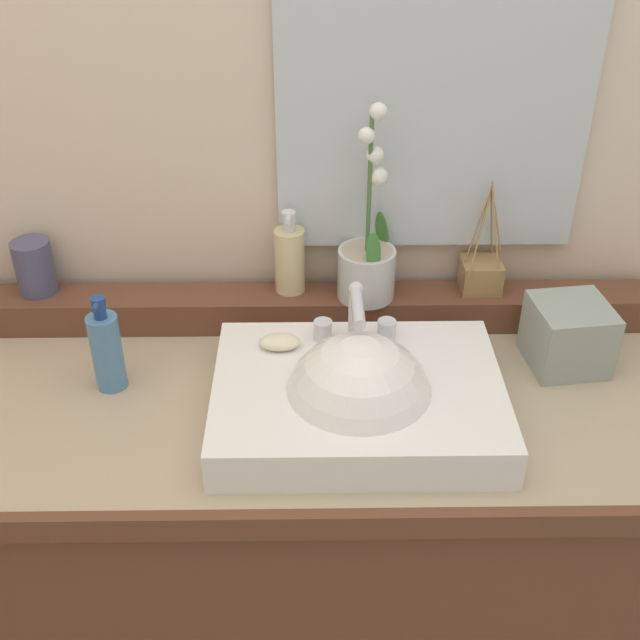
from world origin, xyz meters
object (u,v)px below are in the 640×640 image
object	(u,v)px
soap_bar	(280,342)
potted_plant	(367,260)
soap_dispenser	(290,258)
tissue_box	(568,335)
reed_diffuser	(481,273)
tumbler_cup	(35,267)
lotion_bottle	(107,350)
sink_basin	(358,402)

from	to	relation	value
soap_bar	potted_plant	bearing A→B (deg)	48.47
soap_dispenser	tissue_box	xyz separation A→B (m)	(0.50, -0.15, -0.07)
reed_diffuser	tumbler_cup	bearing A→B (deg)	179.92
potted_plant	tumbler_cup	world-z (taller)	potted_plant
tissue_box	soap_dispenser	bearing A→B (deg)	162.84
soap_bar	lotion_bottle	distance (m)	0.29
soap_bar	lotion_bottle	xyz separation A→B (m)	(-0.29, -0.01, -0.01)
soap_dispenser	reed_diffuser	size ratio (longest dim) A/B	0.74
potted_plant	tissue_box	bearing A→B (deg)	-20.29
reed_diffuser	sink_basin	bearing A→B (deg)	-129.01
tissue_box	tumbler_cup	bearing A→B (deg)	171.01
sink_basin	tumbler_cup	size ratio (longest dim) A/B	4.45
sink_basin	reed_diffuser	xyz separation A→B (m)	(0.25, 0.31, 0.06)
soap_bar	potted_plant	size ratio (longest dim) A/B	0.19
tumbler_cup	tissue_box	world-z (taller)	tumbler_cup
sink_basin	lotion_bottle	distance (m)	0.44
sink_basin	soap_bar	xyz separation A→B (m)	(-0.13, 0.10, 0.05)
soap_dispenser	lotion_bottle	bearing A→B (deg)	-145.80
sink_basin	tissue_box	distance (m)	0.41
potted_plant	reed_diffuser	world-z (taller)	potted_plant
soap_dispenser	reed_diffuser	distance (m)	0.37
potted_plant	soap_dispenser	xyz separation A→B (m)	(-0.14, 0.02, -0.01)
reed_diffuser	tissue_box	xyz separation A→B (m)	(0.13, -0.15, -0.04)
potted_plant	reed_diffuser	xyz separation A→B (m)	(0.22, 0.02, -0.04)
reed_diffuser	tissue_box	bearing A→B (deg)	-49.26
soap_dispenser	sink_basin	bearing A→B (deg)	-69.56
sink_basin	soap_dispenser	bearing A→B (deg)	110.44
tissue_box	potted_plant	bearing A→B (deg)	159.71
sink_basin	lotion_bottle	size ratio (longest dim) A/B	2.62
tumbler_cup	sink_basin	bearing A→B (deg)	-27.40
potted_plant	soap_dispenser	distance (m)	0.15
tumbler_cup	tissue_box	bearing A→B (deg)	-8.99
soap_dispenser	tumbler_cup	bearing A→B (deg)	179.83
tumbler_cup	lotion_bottle	bearing A→B (deg)	-50.52
sink_basin	soap_dispenser	distance (m)	0.34
soap_bar	reed_diffuser	bearing A→B (deg)	28.21
tissue_box	lotion_bottle	bearing A→B (deg)	-176.01
soap_bar	tissue_box	size ratio (longest dim) A/B	0.54
sink_basin	soap_dispenser	xyz separation A→B (m)	(-0.11, 0.31, 0.10)
tumbler_cup	potted_plant	bearing A→B (deg)	-2.26
tumbler_cup	tissue_box	size ratio (longest dim) A/B	0.81
lotion_bottle	soap_dispenser	bearing A→B (deg)	34.20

